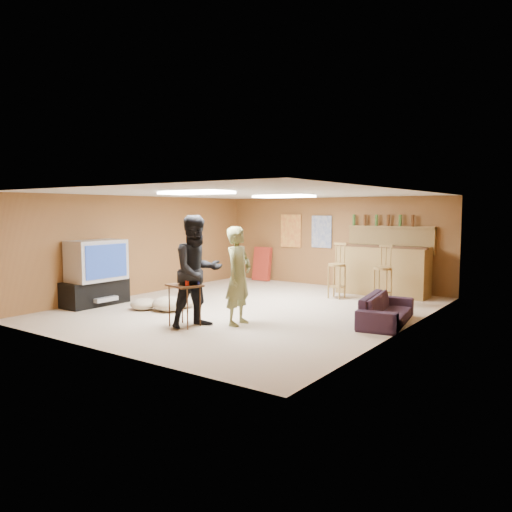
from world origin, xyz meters
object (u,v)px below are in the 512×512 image
Objects in this scene: bar_counter at (383,270)px; person_olive at (238,276)px; sofa at (386,309)px; tv_body at (97,260)px; tray_table at (185,305)px; person_black at (197,272)px.

bar_counter is 4.24m from person_olive.
tv_body is at bearing 99.46° from sofa.
sofa is (1.97, 1.47, -0.57)m from person_olive.
tv_body reaches higher than sofa.
tray_table is (2.65, -0.30, -0.56)m from tv_body.
person_black reaches higher than tv_body.
bar_counter is at bearing 3.95° from person_black.
person_black is at bearing 134.08° from person_olive.
sofa is (5.25, 1.78, -0.66)m from tv_body.
bar_counter is 2.91m from sofa.
tray_table is at bearing 119.38° from sofa.
tray_table is at bearing 127.36° from person_olive.
person_black is at bearing 120.49° from sofa.
bar_counter reaches higher than tray_table.
person_olive is 1.00m from tray_table.
person_black is 0.60m from tray_table.
tv_body is at bearing 88.83° from person_olive.
person_black is (2.85, -0.22, 0.00)m from tv_body.
person_olive is at bearing -101.81° from bar_counter.
tray_table is (-0.20, -0.08, -0.56)m from person_black.
tv_body reaches higher than tray_table.
person_black reaches higher than person_olive.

